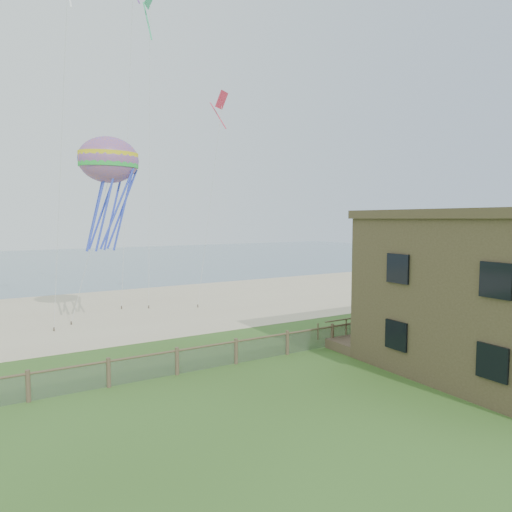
% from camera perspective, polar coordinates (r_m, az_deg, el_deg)
% --- Properties ---
extents(ground, '(160.00, 160.00, 0.00)m').
position_cam_1_polar(ground, '(17.92, 7.09, -18.33)').
color(ground, '#32501B').
rests_on(ground, ground).
extents(sand_beach, '(72.00, 20.00, 0.02)m').
position_cam_1_polar(sand_beach, '(37.10, -14.36, -6.33)').
color(sand_beach, '#C7B38F').
rests_on(sand_beach, ground).
extents(ocean, '(160.00, 68.00, 0.02)m').
position_cam_1_polar(ocean, '(79.95, -23.31, -0.73)').
color(ocean, slate).
rests_on(ocean, ground).
extents(chainlink_fence, '(36.20, 0.20, 1.25)m').
position_cam_1_polar(chainlink_fence, '(22.48, -2.52, -11.98)').
color(chainlink_fence, brown).
rests_on(chainlink_fence, ground).
extents(motel_deck, '(15.00, 2.00, 0.50)m').
position_cam_1_polar(motel_deck, '(30.10, 21.11, -8.59)').
color(motel_deck, brown).
rests_on(motel_deck, ground).
extents(picnic_table, '(2.17, 1.96, 0.75)m').
position_cam_1_polar(picnic_table, '(26.46, 14.41, -9.96)').
color(picnic_table, brown).
rests_on(picnic_table, ground).
extents(octopus_kite, '(4.25, 3.62, 7.41)m').
position_cam_1_polar(octopus_kite, '(29.53, -17.84, 7.70)').
color(octopus_kite, orange).
extents(kite_red, '(1.88, 1.97, 2.30)m').
position_cam_1_polar(kite_red, '(33.19, -4.30, 18.04)').
color(kite_red, '#E72844').
extents(kite_green, '(2.15, 1.97, 2.76)m').
position_cam_1_polar(kite_green, '(34.94, -13.10, 27.79)').
color(kite_green, '#31B870').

